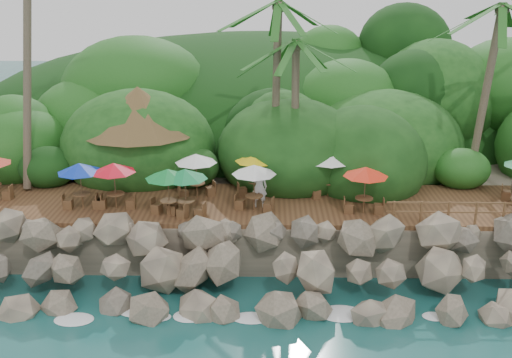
{
  "coord_description": "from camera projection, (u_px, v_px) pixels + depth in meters",
  "views": [
    {
      "loc": [
        0.49,
        -18.45,
        11.74
      ],
      "look_at": [
        0.0,
        6.0,
        3.4
      ],
      "focal_mm": 41.43,
      "sensor_mm": 36.0,
      "label": 1
    }
  ],
  "objects": [
    {
      "name": "terrace",
      "position": [
        256.0,
        205.0,
        26.22
      ],
      "size": [
        26.0,
        5.0,
        0.2
      ],
      "primitive_type": "cube",
      "color": "brown",
      "rests_on": "land_base"
    },
    {
      "name": "jungle_foliage",
      "position": [
        259.0,
        184.0,
        35.45
      ],
      "size": [
        44.0,
        16.0,
        12.0
      ],
      "primitive_type": null,
      "color": "#143811",
      "rests_on": "ground"
    },
    {
      "name": "land_base",
      "position": [
        259.0,
        163.0,
        36.06
      ],
      "size": [
        32.0,
        25.2,
        2.1
      ],
      "primitive_type": "cube",
      "color": "gray",
      "rests_on": "ground"
    },
    {
      "name": "jungle_hill",
      "position": [
        261.0,
        146.0,
        43.49
      ],
      "size": [
        44.8,
        28.0,
        15.4
      ],
      "primitive_type": "ellipsoid",
      "color": "#143811",
      "rests_on": "ground"
    },
    {
      "name": "dining_clusters",
      "position": [
        250.0,
        169.0,
        25.23
      ],
      "size": [
        25.5,
        4.4,
        2.05
      ],
      "color": "brown",
      "rests_on": "terrace"
    },
    {
      "name": "seawall",
      "position": [
        254.0,
        268.0,
        22.78
      ],
      "size": [
        29.0,
        4.0,
        2.3
      ],
      "primitive_type": null,
      "color": "gray",
      "rests_on": "ground"
    },
    {
      "name": "foam_line",
      "position": [
        253.0,
        317.0,
        21.53
      ],
      "size": [
        25.2,
        0.8,
        0.06
      ],
      "color": "white",
      "rests_on": "ground"
    },
    {
      "name": "waiter",
      "position": [
        259.0,
        187.0,
        25.37
      ],
      "size": [
        0.72,
        0.51,
        1.87
      ],
      "primitive_type": "imported",
      "rotation": [
        0.0,
        0.0,
        3.04
      ],
      "color": "silver",
      "rests_on": "terrace"
    },
    {
      "name": "ground",
      "position": [
        253.0,
        322.0,
        21.26
      ],
      "size": [
        140.0,
        140.0,
        0.0
      ],
      "primitive_type": "plane",
      "color": "#19514F",
      "rests_on": "ground"
    },
    {
      "name": "railing",
      "position": [
        490.0,
        211.0,
        23.59
      ],
      "size": [
        8.3,
        0.1,
        1.0
      ],
      "color": "brown",
      "rests_on": "terrace"
    },
    {
      "name": "palapa",
      "position": [
        139.0,
        109.0,
        28.17
      ],
      "size": [
        5.69,
        5.69,
        4.6
      ],
      "color": "brown",
      "rests_on": "ground"
    }
  ]
}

